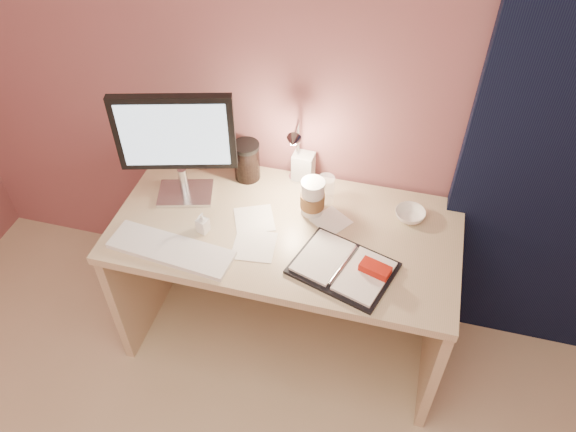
% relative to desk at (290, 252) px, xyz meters
% --- Properties ---
extents(room, '(3.50, 3.50, 3.50)m').
position_rel_desk_xyz_m(room, '(0.95, 0.24, 0.63)').
color(room, '#C6B28E').
rests_on(room, ground).
extents(desk, '(1.40, 0.70, 0.73)m').
position_rel_desk_xyz_m(desk, '(0.00, 0.00, 0.00)').
color(desk, '#CBB090').
rests_on(desk, ground).
extents(monitor, '(0.46, 0.22, 0.50)m').
position_rel_desk_xyz_m(monitor, '(-0.47, 0.01, 0.52)').
color(monitor, silver).
rests_on(monitor, desk).
extents(keyboard, '(0.51, 0.20, 0.02)m').
position_rel_desk_xyz_m(keyboard, '(-0.40, -0.31, 0.24)').
color(keyboard, white).
rests_on(keyboard, desk).
extents(planner, '(0.43, 0.37, 0.06)m').
position_rel_desk_xyz_m(planner, '(0.28, -0.23, 0.24)').
color(planner, black).
rests_on(planner, desk).
extents(paper_a, '(0.18, 0.18, 0.00)m').
position_rel_desk_xyz_m(paper_a, '(-0.09, -0.20, 0.23)').
color(paper_a, white).
rests_on(paper_a, desk).
extents(paper_b, '(0.18, 0.18, 0.00)m').
position_rel_desk_xyz_m(paper_b, '(0.17, 0.01, 0.23)').
color(paper_b, white).
rests_on(paper_b, desk).
extents(paper_c, '(0.21, 0.21, 0.00)m').
position_rel_desk_xyz_m(paper_c, '(-0.14, -0.06, 0.23)').
color(paper_c, white).
rests_on(paper_c, desk).
extents(coffee_cup, '(0.10, 0.10, 0.16)m').
position_rel_desk_xyz_m(coffee_cup, '(0.08, 0.05, 0.30)').
color(coffee_cup, white).
rests_on(coffee_cup, desk).
extents(clear_cup, '(0.07, 0.07, 0.13)m').
position_rel_desk_xyz_m(clear_cup, '(0.12, 0.12, 0.29)').
color(clear_cup, white).
rests_on(clear_cup, desk).
extents(bowl, '(0.16, 0.16, 0.04)m').
position_rel_desk_xyz_m(bowl, '(0.48, 0.11, 0.25)').
color(bowl, white).
rests_on(bowl, desk).
extents(lotion_bottle, '(0.05, 0.05, 0.09)m').
position_rel_desk_xyz_m(lotion_bottle, '(-0.31, -0.17, 0.27)').
color(lotion_bottle, white).
rests_on(lotion_bottle, desk).
extents(dark_jar, '(0.11, 0.11, 0.16)m').
position_rel_desk_xyz_m(dark_jar, '(-0.24, 0.19, 0.31)').
color(dark_jar, black).
rests_on(dark_jar, desk).
extents(product_box, '(0.09, 0.08, 0.14)m').
position_rel_desk_xyz_m(product_box, '(-0.00, 0.24, 0.29)').
color(product_box, silver).
rests_on(product_box, desk).
extents(desk_lamp, '(0.08, 0.20, 0.33)m').
position_rel_desk_xyz_m(desk_lamp, '(-0.03, 0.15, 0.43)').
color(desk_lamp, silver).
rests_on(desk_lamp, desk).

